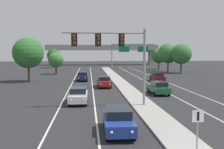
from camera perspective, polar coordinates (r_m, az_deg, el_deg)
name	(u,v)px	position (r m, az deg, el deg)	size (l,w,h in m)	color
median_island	(136,98)	(29.32, 5.29, -5.09)	(2.40, 110.00, 0.15)	#9E9B93
lane_stripe_oncoming_center	(93,90)	(35.77, -4.20, -3.35)	(0.14, 100.00, 0.01)	silver
lane_stripe_receding_center	(160,89)	(37.13, 10.48, -3.11)	(0.14, 100.00, 0.01)	silver
edge_stripe_left	(68,90)	(35.87, -9.49, -3.38)	(0.14, 100.00, 0.01)	silver
edge_stripe_right	(183,89)	(38.15, 15.27, -2.99)	(0.14, 100.00, 0.01)	silver
overhead_signal_mast	(116,49)	(24.40, 0.95, 5.64)	(7.77, 0.44, 7.20)	gray
median_sign_post	(198,124)	(14.04, 18.21, -10.27)	(0.60, 0.10, 2.20)	gray
car_oncoming_blue	(118,120)	(17.09, 1.36, -9.92)	(1.90, 4.50, 1.58)	navy
car_oncoming_white	(78,95)	(26.72, -7.37, -4.49)	(1.85, 4.48, 1.58)	silver
car_oncoming_red	(104,82)	(38.20, -1.75, -1.57)	(1.90, 4.50, 1.58)	maroon
car_oncoming_navy	(83,76)	(46.75, -6.43, -0.38)	(1.90, 4.50, 1.58)	#141E4C
car_receding_green	(158,88)	(32.43, 10.12, -2.83)	(1.93, 4.51, 1.58)	#195633
car_receding_darkred	(157,77)	(45.77, 9.87, -0.54)	(1.86, 4.49, 1.58)	#5B0F14
highway_sign_gantry	(133,48)	(78.77, 4.71, 5.74)	(13.28, 0.42, 7.50)	gray
overpass_bridge	(102,50)	(100.54, -2.16, 5.39)	(42.40, 6.40, 7.65)	gray
tree_far_right_b	(168,53)	(67.06, 12.17, 4.57)	(5.06, 5.06, 7.32)	#4C3823
tree_far_left_c	(28,53)	(47.00, -17.84, 4.52)	(5.27, 5.27, 7.62)	#4C3823
tree_far_left_b	(56,60)	(60.91, -12.17, 3.17)	(3.53, 3.53, 5.10)	#4C3823
tree_far_right_a	(159,56)	(75.01, 10.21, 4.00)	(4.17, 4.17, 6.03)	#4C3823
tree_far_right_c	(181,54)	(64.78, 14.91, 4.36)	(4.88, 4.88, 7.06)	#4C3823
tree_far_left_a	(54,55)	(84.42, -12.63, 4.07)	(4.17, 4.17, 6.03)	#4C3823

